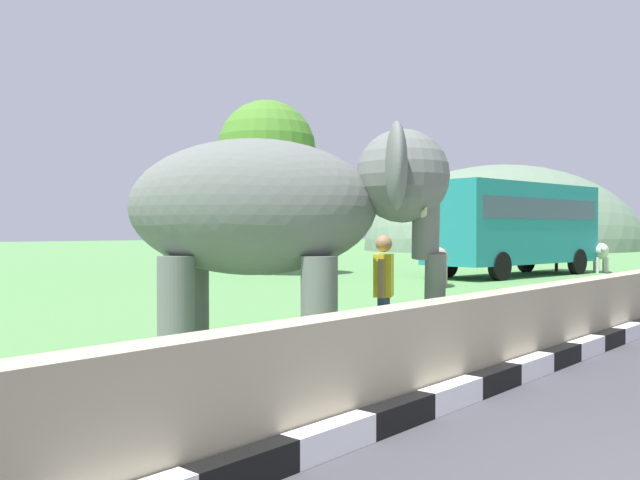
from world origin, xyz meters
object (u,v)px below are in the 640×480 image
bus_teal (514,222)px  cow_mid (601,252)px  elephant (281,211)px  cow_near (438,259)px  cow_far (569,251)px  person_handler (384,289)px

bus_teal → cow_mid: size_ratio=4.54×
elephant → cow_near: elephant is taller
cow_mid → cow_far: same height
person_handler → cow_near: 11.80m
person_handler → bus_teal: bus_teal is taller
cow_near → cow_mid: size_ratio=1.01×
cow_far → person_handler: bearing=-165.2°
bus_teal → cow_far: 4.40m
person_handler → cow_far: 21.90m
elephant → person_handler: 1.89m
elephant → cow_near: bearing=22.8°
bus_teal → elephant: bearing=-163.2°
elephant → cow_near: size_ratio=2.06×
elephant → bus_teal: bearing=16.8°
cow_mid → cow_far: bearing=89.4°
person_handler → cow_far: size_ratio=0.86×
elephant → cow_far: 23.27m
cow_near → person_handler: bearing=-152.2°
cow_near → cow_far: size_ratio=0.99×
elephant → cow_far: elephant is taller
cow_far → cow_near: bearing=-179.6°
person_handler → cow_mid: size_ratio=0.88×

